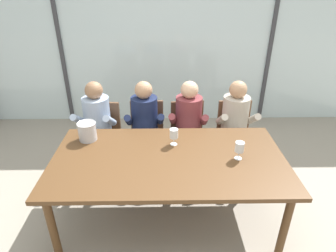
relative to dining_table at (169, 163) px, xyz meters
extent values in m
plane|color=#9E9384|center=(0.00, 1.00, -0.69)|extent=(14.00, 14.00, 0.00)
cube|color=silver|center=(0.00, 2.39, 0.61)|extent=(7.39, 0.03, 2.60)
cube|color=#38383D|center=(-1.66, 2.37, 0.61)|extent=(0.06, 0.06, 2.60)
cube|color=#38383D|center=(1.66, 2.37, 0.61)|extent=(0.06, 0.06, 2.60)
cube|color=#477A38|center=(0.00, 6.66, 0.25)|extent=(13.39, 2.40, 1.89)
cube|color=brown|center=(0.00, 0.00, 0.05)|extent=(2.19, 1.15, 0.04)
cylinder|color=brown|center=(-0.99, -0.48, -0.33)|extent=(0.07, 0.07, 0.72)
cylinder|color=brown|center=(0.99, -0.48, -0.33)|extent=(0.07, 0.07, 0.72)
cylinder|color=brown|center=(-0.99, 0.48, -0.33)|extent=(0.07, 0.07, 0.72)
cylinder|color=brown|center=(0.99, 0.48, -0.33)|extent=(0.07, 0.07, 0.72)
cube|color=brown|center=(-0.84, 0.88, -0.26)|extent=(0.49, 0.49, 0.03)
cube|color=brown|center=(-0.81, 1.08, -0.03)|extent=(0.42, 0.08, 0.42)
cylinder|color=brown|center=(-1.05, 0.72, -0.48)|extent=(0.04, 0.04, 0.43)
cylinder|color=brown|center=(-0.67, 0.67, -0.48)|extent=(0.04, 0.04, 0.43)
cylinder|color=brown|center=(-1.00, 1.09, -0.48)|extent=(0.04, 0.04, 0.43)
cylinder|color=brown|center=(-0.62, 1.05, -0.48)|extent=(0.04, 0.04, 0.43)
cube|color=brown|center=(-0.26, 0.91, -0.26)|extent=(0.45, 0.45, 0.03)
cube|color=brown|center=(-0.26, 1.11, -0.03)|extent=(0.42, 0.05, 0.42)
cylinder|color=brown|center=(-0.44, 0.71, -0.48)|extent=(0.04, 0.04, 0.43)
cylinder|color=brown|center=(-0.06, 0.72, -0.48)|extent=(0.04, 0.04, 0.43)
cylinder|color=brown|center=(-0.45, 1.09, -0.48)|extent=(0.04, 0.04, 0.43)
cylinder|color=brown|center=(-0.07, 1.10, -0.48)|extent=(0.04, 0.04, 0.43)
cube|color=brown|center=(0.28, 0.90, -0.26)|extent=(0.49, 0.49, 0.03)
cube|color=brown|center=(0.26, 1.09, -0.03)|extent=(0.42, 0.08, 0.42)
cylinder|color=brown|center=(0.11, 0.69, -0.48)|extent=(0.04, 0.04, 0.43)
cylinder|color=brown|center=(0.49, 0.73, -0.48)|extent=(0.04, 0.04, 0.43)
cylinder|color=brown|center=(0.07, 1.06, -0.48)|extent=(0.04, 0.04, 0.43)
cylinder|color=brown|center=(0.45, 1.11, -0.48)|extent=(0.04, 0.04, 0.43)
cube|color=brown|center=(0.87, 0.90, -0.26)|extent=(0.45, 0.45, 0.03)
cube|color=brown|center=(0.87, 1.10, -0.03)|extent=(0.42, 0.05, 0.42)
cylinder|color=brown|center=(0.69, 0.70, -0.48)|extent=(0.04, 0.04, 0.43)
cylinder|color=brown|center=(1.07, 0.72, -0.48)|extent=(0.04, 0.04, 0.43)
cylinder|color=brown|center=(0.68, 1.08, -0.48)|extent=(0.04, 0.04, 0.43)
cylinder|color=brown|center=(1.06, 1.10, -0.48)|extent=(0.04, 0.04, 0.43)
cylinder|color=#9EB2D1|center=(-0.86, 0.93, 0.04)|extent=(0.35, 0.35, 0.52)
sphere|color=#936B4C|center=(-0.86, 0.93, 0.39)|extent=(0.21, 0.21, 0.21)
cube|color=#47423D|center=(-0.97, 0.74, -0.22)|extent=(0.17, 0.41, 0.13)
cube|color=#47423D|center=(-0.79, 0.72, -0.22)|extent=(0.17, 0.41, 0.13)
cylinder|color=#47423D|center=(-0.98, 0.54, -0.47)|extent=(0.10, 0.10, 0.45)
cylinder|color=#47423D|center=(-0.80, 0.52, -0.47)|extent=(0.10, 0.10, 0.45)
cylinder|color=#9EB2D1|center=(-1.06, 0.82, 0.06)|extent=(0.11, 0.33, 0.26)
cylinder|color=#9EB2D1|center=(-0.68, 0.79, 0.06)|extent=(0.11, 0.33, 0.26)
cylinder|color=#192347|center=(-0.28, 0.93, 0.04)|extent=(0.34, 0.34, 0.52)
sphere|color=tan|center=(-0.28, 0.93, 0.39)|extent=(0.21, 0.21, 0.21)
cube|color=#47423D|center=(-0.36, 0.72, -0.22)|extent=(0.15, 0.41, 0.13)
cube|color=#47423D|center=(-0.18, 0.73, -0.22)|extent=(0.15, 0.41, 0.13)
cylinder|color=#47423D|center=(-0.35, 0.52, -0.47)|extent=(0.10, 0.10, 0.45)
cylinder|color=#47423D|center=(-0.17, 0.53, -0.47)|extent=(0.10, 0.10, 0.45)
cylinder|color=#192347|center=(-0.46, 0.80, 0.06)|extent=(0.10, 0.33, 0.26)
cylinder|color=#192347|center=(-0.08, 0.82, 0.06)|extent=(0.10, 0.33, 0.26)
cylinder|color=brown|center=(0.26, 0.93, 0.04)|extent=(0.35, 0.35, 0.52)
sphere|color=#DBAD89|center=(0.26, 0.93, 0.39)|extent=(0.21, 0.21, 0.21)
cube|color=#47423D|center=(0.15, 0.74, -0.22)|extent=(0.17, 0.41, 0.13)
cube|color=#47423D|center=(0.33, 0.72, -0.22)|extent=(0.17, 0.41, 0.13)
cylinder|color=#47423D|center=(0.13, 0.54, -0.47)|extent=(0.10, 0.10, 0.45)
cylinder|color=#47423D|center=(0.31, 0.52, -0.47)|extent=(0.10, 0.10, 0.45)
cylinder|color=brown|center=(0.06, 0.82, 0.06)|extent=(0.11, 0.33, 0.26)
cylinder|color=brown|center=(0.44, 0.79, 0.06)|extent=(0.11, 0.33, 0.26)
cylinder|color=#B7AD9E|center=(0.83, 0.93, 0.04)|extent=(0.33, 0.33, 0.52)
sphere|color=tan|center=(0.83, 0.93, 0.39)|extent=(0.21, 0.21, 0.21)
cube|color=#47423D|center=(0.75, 0.72, -0.22)|extent=(0.14, 0.40, 0.13)
cube|color=#47423D|center=(0.93, 0.73, -0.22)|extent=(0.14, 0.40, 0.13)
cylinder|color=#47423D|center=(0.75, 0.53, -0.47)|extent=(0.10, 0.10, 0.45)
cylinder|color=#47423D|center=(0.93, 0.53, -0.47)|extent=(0.10, 0.10, 0.45)
cylinder|color=#B7AD9E|center=(0.65, 0.80, 0.06)|extent=(0.09, 0.33, 0.26)
cylinder|color=#B7AD9E|center=(1.03, 0.81, 0.06)|extent=(0.09, 0.33, 0.26)
cylinder|color=#B7B7BC|center=(-0.83, 0.35, 0.16)|extent=(0.18, 0.18, 0.19)
torus|color=silver|center=(-0.83, 0.35, 0.25)|extent=(0.19, 0.19, 0.01)
cylinder|color=silver|center=(0.65, -0.02, 0.07)|extent=(0.07, 0.07, 0.00)
cylinder|color=silver|center=(0.65, -0.02, 0.11)|extent=(0.01, 0.01, 0.07)
cylinder|color=silver|center=(0.65, -0.02, 0.19)|extent=(0.08, 0.08, 0.09)
cylinder|color=#560C1E|center=(0.65, -0.02, 0.17)|extent=(0.07, 0.07, 0.04)
cylinder|color=silver|center=(0.06, 0.24, 0.07)|extent=(0.07, 0.07, 0.00)
cylinder|color=silver|center=(0.06, 0.24, 0.11)|extent=(0.01, 0.01, 0.07)
cylinder|color=silver|center=(0.06, 0.24, 0.19)|extent=(0.08, 0.08, 0.09)
cylinder|color=#E0D184|center=(0.06, 0.24, 0.17)|extent=(0.07, 0.07, 0.04)
camera|label=1|loc=(-0.04, -2.23, 1.58)|focal=30.61mm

